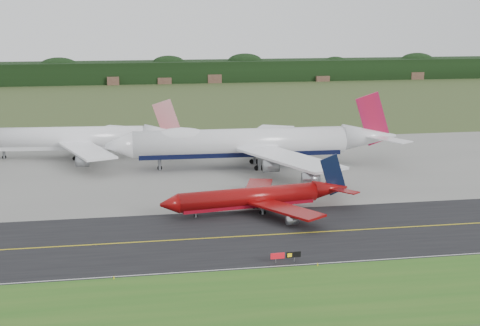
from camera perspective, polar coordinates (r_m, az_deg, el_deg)
name	(u,v)px	position (r m, az deg, el deg)	size (l,w,h in m)	color
ground	(267,228)	(127.86, 2.28, -5.56)	(600.00, 600.00, 0.00)	#3D4B23
grass_verge	(318,306)	(96.26, 6.69, -12.01)	(400.00, 30.00, 0.01)	#28601C
taxiway	(271,235)	(124.15, 2.67, -6.13)	(400.00, 32.00, 0.02)	black
apron	(227,168)	(176.21, -1.15, -0.40)	(400.00, 78.00, 0.01)	slate
taxiway_centreline	(271,235)	(124.14, 2.67, -6.12)	(400.00, 0.40, 0.00)	gold
taxiway_edge_line	(291,265)	(109.99, 4.40, -8.69)	(400.00, 0.25, 0.00)	silver
horizon_treeline	(170,73)	(394.78, -6.02, 7.68)	(700.00, 25.00, 12.00)	black
jet_ba_747	(251,143)	(175.44, 0.93, 1.76)	(77.50, 64.31, 19.52)	white
jet_red_737	(259,197)	(137.34, 1.60, -2.92)	(40.79, 32.95, 11.02)	maroon
jet_star_tail	(77,139)	(192.69, -13.75, 2.03)	(62.08, 51.78, 16.37)	white
taxiway_sign	(286,255)	(110.79, 3.91, -7.87)	(5.12, 0.47, 1.71)	slate
edge_marker_left	(114,278)	(106.05, -10.72, -9.60)	(0.16, 0.16, 0.50)	yellow
edge_marker_center	(318,265)	(110.05, 6.65, -8.61)	(0.16, 0.16, 0.50)	yellow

